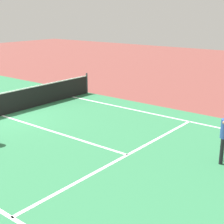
# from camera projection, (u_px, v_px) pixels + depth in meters

# --- Properties ---
(ground_plane) EXTENTS (60.00, 60.00, 0.00)m
(ground_plane) POSITION_uv_depth(u_px,v_px,m) (2.00, 116.00, 13.91)
(ground_plane) COLOR brown
(court_surface_inbounds) EXTENTS (10.62, 24.40, 0.00)m
(court_surface_inbounds) POSITION_uv_depth(u_px,v_px,m) (2.00, 116.00, 13.91)
(court_surface_inbounds) COLOR #2D7247
(court_surface_inbounds) RESTS_ON ground_plane
(line_sideline_right) EXTENTS (0.10, 11.89, 0.01)m
(line_sideline_right) POSITION_uv_depth(u_px,v_px,m) (179.00, 119.00, 13.44)
(line_sideline_right) COLOR white
(line_sideline_right) RESTS_ON ground_plane
(line_service_near) EXTENTS (8.22, 0.10, 0.01)m
(line_service_near) POSITION_uv_depth(u_px,v_px,m) (127.00, 155.00, 10.09)
(line_service_near) COLOR white
(line_service_near) RESTS_ON ground_plane
(line_center_service) EXTENTS (0.10, 6.40, 0.01)m
(line_center_service) POSITION_uv_depth(u_px,v_px,m) (55.00, 132.00, 12.00)
(line_center_service) COLOR white
(line_center_service) RESTS_ON ground_plane
(net) EXTENTS (10.43, 0.09, 1.07)m
(net) POSITION_uv_depth(u_px,v_px,m) (1.00, 104.00, 13.77)
(net) COLOR #33383D
(net) RESTS_ON ground_plane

